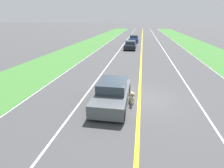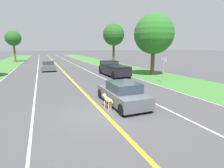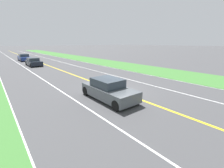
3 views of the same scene
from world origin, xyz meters
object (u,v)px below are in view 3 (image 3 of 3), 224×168
car_trailing_near (34,62)px  ego_car (109,90)px  car_trailing_mid (24,58)px  dog (118,88)px

car_trailing_near → ego_car: bearing=90.8°
car_trailing_near → car_trailing_mid: (-0.12, -9.03, 0.06)m
ego_car → car_trailing_mid: 29.18m
ego_car → car_trailing_near: 20.15m
dog → car_trailing_near: (1.43, -19.84, 0.09)m
car_trailing_near → car_trailing_mid: car_trailing_mid is taller
dog → car_trailing_mid: bearing=-98.9°
dog → car_trailing_mid: car_trailing_mid is taller
dog → car_trailing_mid: size_ratio=0.24×
ego_car → car_trailing_mid: car_trailing_mid is taller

